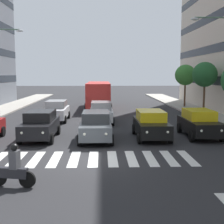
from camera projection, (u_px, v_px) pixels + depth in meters
The scene contains 12 objects.
ground_plane at pixel (93, 159), 14.59m from camera, with size 180.00×180.00×0.00m, color #262628.
crosswalk_markings at pixel (93, 159), 14.59m from camera, with size 9.45×2.80×0.01m.
car_0 at pixel (199, 123), 19.61m from camera, with size 2.02×4.44×1.72m.
car_1 at pixel (151, 124), 19.17m from camera, with size 2.02×4.44×1.72m.
car_2 at pixel (96, 126), 18.61m from camera, with size 2.02×4.44×1.72m.
car_3 at pixel (40, 125), 18.97m from camera, with size 2.02×4.44×1.72m.
car_row2_0 at pixel (101, 112), 25.18m from camera, with size 2.02×4.44×1.72m.
car_row2_1 at pixel (56, 110), 26.31m from camera, with size 2.02×4.44×1.72m.
bus_behind_traffic at pixel (99, 93), 35.38m from camera, with size 2.78×10.50×3.00m.
motorcycle_with_rider at pixel (13, 169), 10.87m from camera, with size 1.68×0.46×1.57m.
street_tree_2 at pixel (205, 75), 30.35m from camera, with size 2.45×2.45×5.00m.
street_tree_3 at pixel (185, 75), 36.20m from camera, with size 2.43×2.43×4.91m.
Camera 1 is at (-0.40, 14.23, 3.98)m, focal length 49.61 mm.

